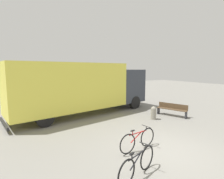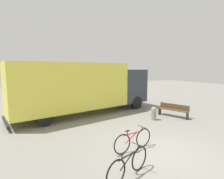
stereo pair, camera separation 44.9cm
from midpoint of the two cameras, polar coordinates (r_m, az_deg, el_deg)
name	(u,v)px [view 1 (the left image)]	position (r m, az deg, el deg)	size (l,w,h in m)	color
ground_plane	(165,151)	(7.02, 15.00, -18.83)	(60.00, 60.00, 0.00)	gray
delivery_truck	(83,86)	(11.69, -10.43, 1.05)	(9.79, 4.12, 3.37)	#EAE04C
park_bench	(172,109)	(11.80, 18.00, -6.04)	(1.07, 1.90, 0.78)	brown
bicycle_near	(138,164)	(5.26, 5.71, -23.07)	(1.67, 0.70, 0.83)	black
bicycle_middle	(138,140)	(6.76, 6.51, -16.02)	(1.75, 0.44, 0.83)	black
bollard_near_bench	(154,112)	(10.71, 12.23, -7.30)	(0.32, 0.32, 0.78)	gray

